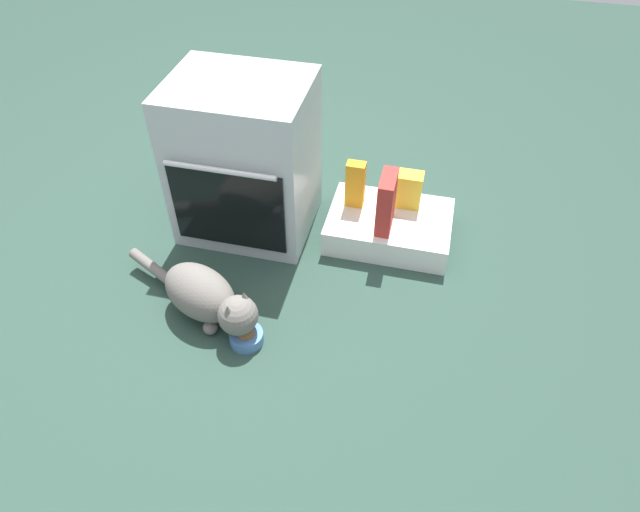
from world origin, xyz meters
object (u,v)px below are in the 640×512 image
at_px(juice_carton, 355,184).
at_px(cereal_box, 386,202).
at_px(pantry_cabinet, 389,226).
at_px(cat, 206,296).
at_px(snack_bag, 409,190).
at_px(food_bowl, 246,336).
at_px(oven, 244,160).

height_order(juice_carton, cereal_box, cereal_box).
bearing_deg(juice_carton, cereal_box, -37.22).
height_order(pantry_cabinet, juice_carton, juice_carton).
xyz_separation_m(cat, snack_bag, (0.74, 0.80, 0.10)).
relative_size(food_bowl, juice_carton, 0.59).
height_order(cereal_box, snack_bag, cereal_box).
bearing_deg(pantry_cabinet, juice_carton, 165.18).
relative_size(food_bowl, cat, 0.20).
bearing_deg(cat, food_bowl, -0.00).
distance_m(food_bowl, juice_carton, 0.91).
xyz_separation_m(oven, snack_bag, (0.77, 0.16, -0.16)).
bearing_deg(pantry_cabinet, snack_bag, 57.64).
bearing_deg(snack_bag, oven, -168.39).
bearing_deg(cereal_box, snack_bag, 64.92).
height_order(oven, cat, oven).
height_order(cat, juice_carton, juice_carton).
bearing_deg(juice_carton, oven, -169.13).
relative_size(oven, snack_bag, 4.26).
bearing_deg(pantry_cabinet, oven, -175.97).
distance_m(food_bowl, cat, 0.24).
xyz_separation_m(pantry_cabinet, food_bowl, (-0.48, -0.78, -0.04)).
height_order(oven, juice_carton, oven).
relative_size(pantry_cabinet, cereal_box, 2.11).
bearing_deg(cereal_box, cat, -137.01).
distance_m(cat, cereal_box, 0.91).
height_order(pantry_cabinet, snack_bag, snack_bag).
relative_size(juice_carton, cereal_box, 0.86).
distance_m(food_bowl, snack_bag, 1.06).
distance_m(cat, juice_carton, 0.90).
xyz_separation_m(oven, cat, (0.03, -0.64, -0.26)).
distance_m(oven, pantry_cabinet, 0.77).
bearing_deg(juice_carton, cat, -123.40).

